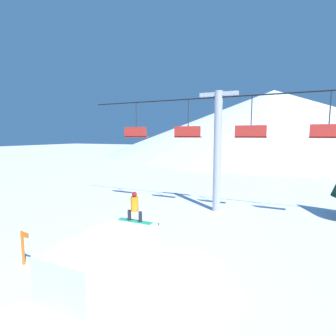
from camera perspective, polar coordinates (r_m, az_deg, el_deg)
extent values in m
plane|color=white|center=(9.57, -9.55, -23.55)|extent=(220.00, 220.00, 0.00)
cone|color=silver|center=(77.57, 21.82, 9.29)|extent=(88.95, 88.95, 16.87)
cube|color=white|center=(9.73, -13.44, -18.35)|extent=(2.03, 4.14, 1.42)
cube|color=silver|center=(11.01, -6.87, -11.32)|extent=(2.03, 0.10, 0.06)
cube|color=#1E9E6B|center=(10.80, -7.22, -11.44)|extent=(1.48, 0.26, 0.03)
cylinder|color=black|center=(10.87, -8.41, -10.11)|extent=(0.14, 0.14, 0.41)
cylinder|color=black|center=(10.60, -6.04, -10.51)|extent=(0.14, 0.14, 0.41)
cylinder|color=orange|center=(10.59, -7.29, -7.75)|extent=(0.31, 0.31, 0.58)
sphere|color=maroon|center=(10.50, -7.32, -5.69)|extent=(0.21, 0.21, 0.21)
cylinder|color=#B2B2B7|center=(16.86, 10.70, 3.36)|extent=(0.49, 0.49, 7.58)
cube|color=#B2B2B7|center=(17.01, 10.99, 15.52)|extent=(2.40, 0.24, 0.24)
cylinder|color=black|center=(16.99, 10.97, 14.85)|extent=(18.69, 0.08, 0.08)
cylinder|color=#28282D|center=(19.23, -6.90, 10.37)|extent=(0.06, 0.06, 2.43)
cube|color=red|center=(19.19, -6.85, 6.75)|extent=(1.80, 0.44, 0.08)
cube|color=red|center=(19.04, -7.15, 7.79)|extent=(1.80, 0.08, 0.70)
cylinder|color=#28282D|center=(17.46, 4.43, 10.73)|extent=(0.06, 0.06, 2.43)
cube|color=red|center=(17.43, 4.39, 6.74)|extent=(1.80, 0.44, 0.08)
cube|color=red|center=(17.26, 4.19, 7.90)|extent=(1.80, 0.08, 0.70)
cylinder|color=#28282D|center=(16.49, 17.70, 10.63)|extent=(0.06, 0.06, 2.43)
cube|color=red|center=(16.45, 17.53, 6.41)|extent=(1.80, 0.44, 0.08)
cube|color=red|center=(16.27, 17.50, 7.64)|extent=(1.80, 0.08, 0.70)
cylinder|color=#28282D|center=(16.44, 31.76, 9.92)|extent=(0.06, 0.06, 2.43)
cube|color=red|center=(16.40, 31.48, 5.69)|extent=(1.80, 0.44, 0.08)
cube|color=red|center=(16.22, 31.64, 6.91)|extent=(1.80, 0.08, 0.70)
cylinder|color=orange|center=(11.66, -29.05, -14.95)|extent=(0.10, 0.10, 1.31)
cube|color=orange|center=(11.34, -28.67, -12.66)|extent=(0.36, 0.02, 0.20)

